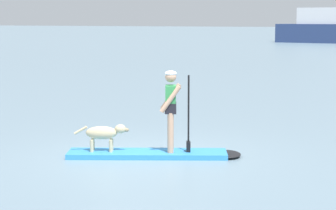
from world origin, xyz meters
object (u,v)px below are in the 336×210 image
Objects in this scene: paddleboard at (159,154)px; dog at (104,133)px; person_paddler at (171,105)px; moored_boat_port at (330,29)px.

dog is at bearing -156.91° from paddleboard.
moored_boat_port is at bearing 97.18° from person_paddler.
person_paddler is at bearing 23.09° from dog.
paddleboard is at bearing -156.91° from person_paddler.
moored_boat_port is at bearing 96.96° from paddleboard.
person_paddler reaches higher than paddleboard.
person_paddler is 0.13× the size of moored_boat_port.
moored_boat_port is at bearing 96.01° from dog.
person_paddler is 62.39m from moored_boat_port.
dog is 62.77m from moored_boat_port.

